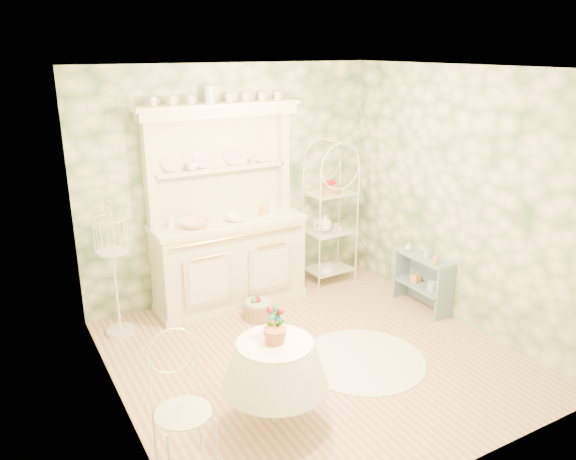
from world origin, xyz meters
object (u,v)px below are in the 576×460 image
round_table (275,384)px  floor_basket (259,308)px  side_shelf (423,281)px  bakers_rack (330,207)px  cafe_chair (183,411)px  kitchen_dresser (228,208)px  birdcage_stand (114,265)px

round_table → floor_basket: 1.82m
round_table → side_shelf: bearing=22.4°
bakers_rack → side_shelf: bakers_rack is taller
bakers_rack → round_table: 3.01m
round_table → cafe_chair: cafe_chair is taller
kitchen_dresser → side_shelf: size_ratio=3.06×
side_shelf → birdcage_stand: (-3.18, 1.09, 0.45)m
birdcage_stand → kitchen_dresser: bearing=4.9°
kitchen_dresser → bakers_rack: 1.38m
side_shelf → round_table: size_ratio=1.08×
bakers_rack → floor_basket: 1.61m
floor_basket → bakers_rack: bearing=22.4°
bakers_rack → round_table: bakers_rack is taller
kitchen_dresser → birdcage_stand: size_ratio=1.49×
cafe_chair → side_shelf: bearing=20.8°
bakers_rack → cafe_chair: bearing=-142.6°
side_shelf → cafe_chair: 3.45m
round_table → birdcage_stand: birdcage_stand is taller
cafe_chair → birdcage_stand: bearing=89.5°
kitchen_dresser → cafe_chair: kitchen_dresser is taller
bakers_rack → side_shelf: 1.44m
bakers_rack → birdcage_stand: (-2.68, -0.10, -0.20)m
bakers_rack → side_shelf: (0.50, -1.18, -0.65)m
round_table → cafe_chair: bearing=-170.4°
birdcage_stand → floor_basket: (1.42, -0.43, -0.64)m
round_table → cafe_chair: 0.82m
birdcage_stand → floor_basket: size_ratio=4.04×
kitchen_dresser → birdcage_stand: bearing=-175.1°
round_table → floor_basket: round_table is taller
round_table → birdcage_stand: bearing=109.1°
bakers_rack → round_table: size_ratio=2.81×
kitchen_dresser → side_shelf: bearing=-32.8°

